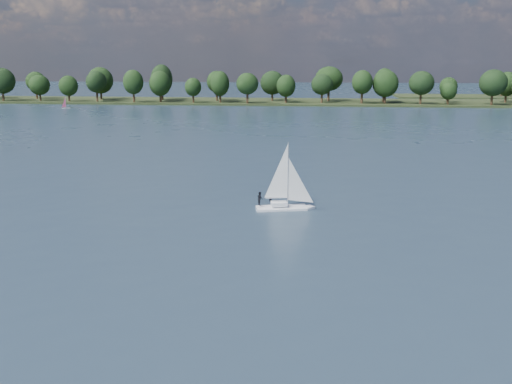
{
  "coord_description": "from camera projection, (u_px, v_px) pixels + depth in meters",
  "views": [
    {
      "loc": [
        14.1,
        -30.1,
        16.83
      ],
      "look_at": [
        7.03,
        32.04,
        2.5
      ],
      "focal_mm": 40.0,
      "sensor_mm": 36.0,
      "label": 1
    }
  ],
  "objects": [
    {
      "name": "ground",
      "position": [
        259.0,
        136.0,
        131.31
      ],
      "size": [
        700.0,
        700.0,
        0.0
      ],
      "primitive_type": "plane",
      "color": "#233342",
      "rests_on": "ground"
    },
    {
      "name": "far_shore",
      "position": [
        288.0,
        103.0,
        239.78
      ],
      "size": [
        660.0,
        40.0,
        1.5
      ],
      "primitive_type": "cube",
      "color": "black",
      "rests_on": "ground"
    },
    {
      "name": "sailboat",
      "position": [
        282.0,
        190.0,
        65.86
      ],
      "size": [
        6.53,
        3.18,
        8.28
      ],
      "rotation": [
        0.0,
        0.0,
        0.24
      ],
      "color": "white",
      "rests_on": "ground"
    },
    {
      "name": "dinghy_pink",
      "position": [
        66.0,
        106.0,
        209.58
      ],
      "size": [
        2.86,
        2.56,
        4.44
      ],
      "rotation": [
        0.0,
        0.0,
        0.66
      ],
      "color": "silver",
      "rests_on": "ground"
    },
    {
      "name": "treeline",
      "position": [
        280.0,
        83.0,
        234.51
      ],
      "size": [
        562.3,
        74.0,
        17.62
      ],
      "color": "black",
      "rests_on": "ground"
    }
  ]
}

